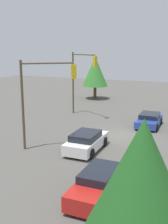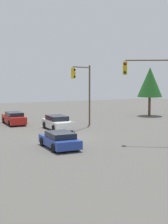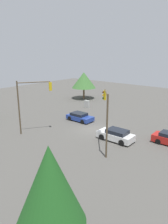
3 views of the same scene
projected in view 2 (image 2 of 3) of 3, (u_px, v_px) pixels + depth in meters
name	position (u px, v px, depth m)	size (l,w,h in m)	color
ground_plane	(63.00, 138.00, 29.73)	(80.00, 80.00, 0.00)	#54514C
sedan_blue	(60.00, 140.00, 25.51)	(4.12, 2.05, 1.22)	#233D93
sedan_red	(14.00, 118.00, 38.03)	(4.59, 1.87, 1.37)	red
sedan_white	(58.00, 123.00, 34.21)	(4.38, 2.02, 1.40)	silver
traffic_signal_main	(156.00, 84.00, 27.08)	(2.45, 3.73, 6.84)	brown
traffic_signal_cross	(83.00, 85.00, 35.66)	(2.68, 3.26, 6.48)	brown
tree_right	(150.00, 82.00, 45.64)	(3.32, 3.32, 6.49)	#4C3823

